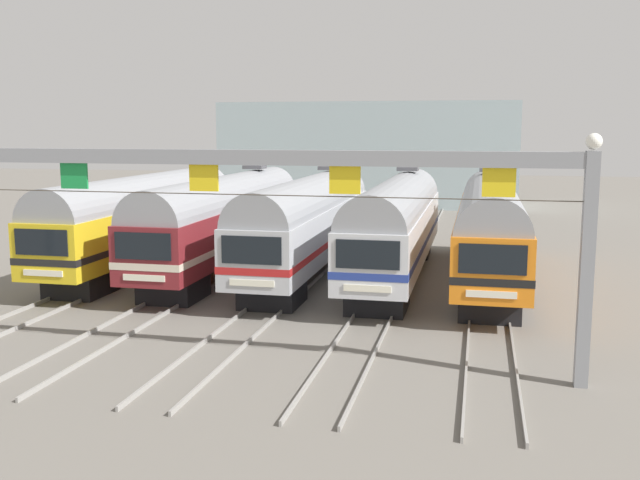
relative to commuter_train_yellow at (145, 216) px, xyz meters
The scene contains 9 objects.
ground_plane 8.97m from the commuter_train_yellow, ahead, with size 160.00×160.00×0.00m, color slate.
track_bed 19.22m from the commuter_train_yellow, 63.27° to the left, with size 18.63×70.00×0.15m.
commuter_train_yellow is the anchor object (origin of this frame).
commuter_train_maroon 4.28m from the commuter_train_yellow, ahead, with size 2.88×18.06×5.05m.
commuter_train_stainless 8.56m from the commuter_train_yellow, ahead, with size 2.88×18.06×5.05m.
commuter_train_silver 12.84m from the commuter_train_yellow, ahead, with size 2.88×18.06×5.05m.
commuter_train_orange 17.13m from the commuter_train_yellow, ahead, with size 2.88×18.06×5.05m.
catenary_gantry 16.19m from the commuter_train_yellow, 57.60° to the right, with size 22.37×0.44×6.97m.
maintenance_building 35.35m from the commuter_train_yellow, 79.62° to the left, with size 27.05×10.00×9.42m, color #9EB2B7.
Camera 1 is at (8.05, -33.91, 7.10)m, focal length 40.75 mm.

